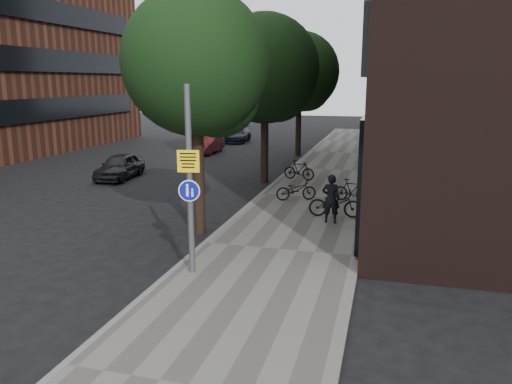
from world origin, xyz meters
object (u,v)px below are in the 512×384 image
(parked_bike_facade_near, at_px, (335,203))
(parked_car_near, at_px, (120,166))
(signpost, at_px, (190,181))
(pedestrian, at_px, (331,199))

(parked_bike_facade_near, xyz_separation_m, parked_car_near, (-11.15, 4.89, 0.02))
(parked_bike_facade_near, relative_size, parked_car_near, 0.50)
(signpost, xyz_separation_m, parked_car_near, (-8.28, 10.95, -1.81))
(parked_bike_facade_near, bearing_deg, pedestrian, 170.16)
(pedestrian, distance_m, parked_car_near, 12.43)
(signpost, height_order, parked_car_near, signpost)
(signpost, distance_m, parked_bike_facade_near, 6.95)
(pedestrian, xyz_separation_m, parked_bike_facade_near, (0.08, 0.75, -0.34))
(parked_bike_facade_near, height_order, parked_car_near, parked_car_near)
(signpost, relative_size, parked_bike_facade_near, 2.50)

